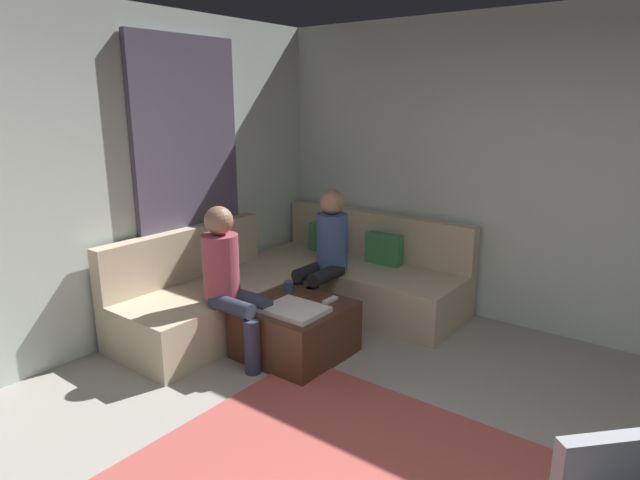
# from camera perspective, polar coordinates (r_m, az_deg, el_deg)

# --- Properties ---
(wall_back) EXTENTS (6.00, 0.12, 2.70)m
(wall_back) POSITION_cam_1_polar(r_m,az_deg,el_deg) (4.83, 25.80, 5.90)
(wall_back) COLOR silver
(wall_back) RESTS_ON ground_plane
(wall_left) EXTENTS (0.12, 6.00, 2.70)m
(wall_left) POSITION_cam_1_polar(r_m,az_deg,el_deg) (4.32, -28.17, 4.73)
(wall_left) COLOR silver
(wall_left) RESTS_ON ground_plane
(curtain_panel) EXTENTS (0.06, 1.10, 2.50)m
(curtain_panel) POSITION_cam_1_polar(r_m,az_deg,el_deg) (4.92, -13.72, 5.91)
(curtain_panel) COLOR #595166
(curtain_panel) RESTS_ON ground_plane
(sectional_couch) EXTENTS (2.10, 2.55, 0.87)m
(sectional_couch) POSITION_cam_1_polar(r_m,az_deg,el_deg) (5.03, -2.37, -4.92)
(sectional_couch) COLOR #C6B593
(sectional_couch) RESTS_ON ground_plane
(ottoman) EXTENTS (0.76, 0.76, 0.42)m
(ottoman) POSITION_cam_1_polar(r_m,az_deg,el_deg) (4.29, -2.63, -9.48)
(ottoman) COLOR #4C2D1E
(ottoman) RESTS_ON ground_plane
(folded_blanket) EXTENTS (0.44, 0.36, 0.04)m
(folded_blanket) POSITION_cam_1_polar(r_m,az_deg,el_deg) (4.06, -2.68, -7.43)
(folded_blanket) COLOR white
(folded_blanket) RESTS_ON ottoman
(coffee_mug) EXTENTS (0.08, 0.08, 0.10)m
(coffee_mug) POSITION_cam_1_polar(r_m,az_deg,el_deg) (4.46, -3.36, -4.99)
(coffee_mug) COLOR #334C72
(coffee_mug) RESTS_ON ottoman
(game_remote) EXTENTS (0.05, 0.15, 0.02)m
(game_remote) POSITION_cam_1_polar(r_m,az_deg,el_deg) (4.26, 1.11, -6.41)
(game_remote) COLOR white
(game_remote) RESTS_ON ottoman
(person_on_couch_back) EXTENTS (0.30, 0.60, 1.20)m
(person_on_couch_back) POSITION_cam_1_polar(r_m,az_deg,el_deg) (4.78, 0.60, -1.18)
(person_on_couch_back) COLOR black
(person_on_couch_back) RESTS_ON ground_plane
(person_on_couch_side) EXTENTS (0.60, 0.30, 1.20)m
(person_on_couch_side) POSITION_cam_1_polar(r_m,az_deg,el_deg) (4.14, -9.54, -3.98)
(person_on_couch_side) COLOR #2D3347
(person_on_couch_side) RESTS_ON ground_plane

